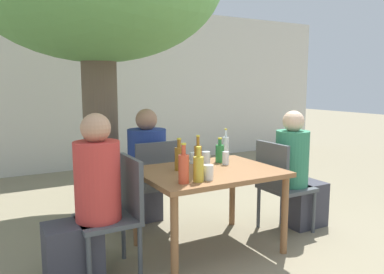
% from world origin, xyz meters
% --- Properties ---
extents(ground_plane, '(30.00, 30.00, 0.00)m').
position_xyz_m(ground_plane, '(0.00, 0.00, 0.00)').
color(ground_plane, gray).
extents(cafe_building_wall, '(10.00, 0.08, 2.80)m').
position_xyz_m(cafe_building_wall, '(0.00, 3.77, 1.40)').
color(cafe_building_wall, beige).
rests_on(cafe_building_wall, ground_plane).
extents(dining_table_front, '(1.18, 0.89, 0.72)m').
position_xyz_m(dining_table_front, '(0.00, 0.00, 0.63)').
color(dining_table_front, brown).
rests_on(dining_table_front, ground_plane).
extents(patio_chair_0, '(0.44, 0.44, 0.90)m').
position_xyz_m(patio_chair_0, '(-0.82, 0.00, 0.51)').
color(patio_chair_0, '#474C51').
rests_on(patio_chair_0, ground_plane).
extents(patio_chair_1, '(0.44, 0.44, 0.90)m').
position_xyz_m(patio_chair_1, '(0.82, 0.00, 0.51)').
color(patio_chair_1, '#474C51').
rests_on(patio_chair_1, ground_plane).
extents(patio_chair_2, '(0.44, 0.44, 0.90)m').
position_xyz_m(patio_chair_2, '(-0.24, 0.68, 0.51)').
color(patio_chair_2, '#474C51').
rests_on(patio_chair_2, ground_plane).
extents(person_seated_0, '(0.57, 0.34, 1.25)m').
position_xyz_m(person_seated_0, '(-1.05, -0.00, 0.56)').
color(person_seated_0, '#383842').
rests_on(person_seated_0, ground_plane).
extents(person_seated_1, '(0.56, 0.33, 1.20)m').
position_xyz_m(person_seated_1, '(1.06, -0.00, 0.54)').
color(person_seated_1, '#383842').
rests_on(person_seated_1, ground_plane).
extents(person_seated_2, '(0.39, 0.60, 1.21)m').
position_xyz_m(person_seated_2, '(-0.24, 0.91, 0.55)').
color(person_seated_2, '#383842').
rests_on(person_seated_2, ground_plane).
extents(green_bottle_0, '(0.08, 0.08, 0.23)m').
position_xyz_m(green_bottle_0, '(0.26, 0.22, 0.81)').
color(green_bottle_0, '#287A38').
rests_on(green_bottle_0, dining_table_front).
extents(oil_cruet_1, '(0.08, 0.08, 0.27)m').
position_xyz_m(oil_cruet_1, '(-0.28, -0.30, 0.83)').
color(oil_cruet_1, gold).
rests_on(oil_cruet_1, dining_table_front).
extents(soda_bottle_2, '(0.08, 0.08, 0.31)m').
position_xyz_m(soda_bottle_2, '(-0.40, -0.28, 0.84)').
color(soda_bottle_2, '#DB4C2D').
rests_on(soda_bottle_2, dining_table_front).
extents(amber_bottle_3, '(0.06, 0.06, 0.31)m').
position_xyz_m(amber_bottle_3, '(-0.12, -0.03, 0.84)').
color(amber_bottle_3, '#9E661E').
rests_on(amber_bottle_3, dining_table_front).
extents(water_bottle_4, '(0.06, 0.06, 0.29)m').
position_xyz_m(water_bottle_4, '(0.43, 0.38, 0.84)').
color(water_bottle_4, silver).
rests_on(water_bottle_4, dining_table_front).
extents(amber_bottle_5, '(0.08, 0.08, 0.28)m').
position_xyz_m(amber_bottle_5, '(-0.23, 0.11, 0.83)').
color(amber_bottle_5, '#9E661E').
rests_on(amber_bottle_5, dining_table_front).
extents(drinking_glass_0, '(0.07, 0.07, 0.10)m').
position_xyz_m(drinking_glass_0, '(0.02, 0.30, 0.77)').
color(drinking_glass_0, silver).
rests_on(drinking_glass_0, dining_table_front).
extents(drinking_glass_1, '(0.08, 0.08, 0.12)m').
position_xyz_m(drinking_glass_1, '(-0.18, -0.29, 0.78)').
color(drinking_glass_1, silver).
rests_on(drinking_glass_1, dining_table_front).
extents(drinking_glass_2, '(0.06, 0.06, 0.10)m').
position_xyz_m(drinking_glass_2, '(-0.17, -0.15, 0.77)').
color(drinking_glass_2, silver).
rests_on(drinking_glass_2, dining_table_front).
extents(drinking_glass_3, '(0.08, 0.08, 0.11)m').
position_xyz_m(drinking_glass_3, '(0.11, 0.23, 0.78)').
color(drinking_glass_3, silver).
rests_on(drinking_glass_3, dining_table_front).
extents(drinking_glass_4, '(0.06, 0.06, 0.12)m').
position_xyz_m(drinking_glass_4, '(0.25, 0.10, 0.78)').
color(drinking_glass_4, white).
rests_on(drinking_glass_4, dining_table_front).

